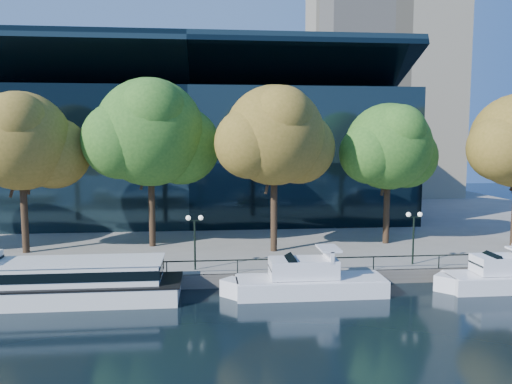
{
  "coord_description": "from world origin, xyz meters",
  "views": [
    {
      "loc": [
        -2.05,
        -31.53,
        10.62
      ],
      "look_at": [
        1.79,
        8.0,
        6.31
      ],
      "focal_mm": 35.0,
      "sensor_mm": 36.0,
      "label": 1
    }
  ],
  "objects": [
    {
      "name": "ground",
      "position": [
        0.0,
        0.0,
        0.0
      ],
      "size": [
        160.0,
        160.0,
        0.0
      ],
      "primitive_type": "plane",
      "color": "black",
      "rests_on": "ground"
    },
    {
      "name": "promenade",
      "position": [
        0.0,
        36.38,
        0.5
      ],
      "size": [
        90.0,
        67.08,
        1.0
      ],
      "color": "slate",
      "rests_on": "ground"
    },
    {
      "name": "railing",
      "position": [
        0.0,
        3.25,
        1.94
      ],
      "size": [
        88.2,
        0.08,
        0.99
      ],
      "color": "black",
      "rests_on": "promenade"
    },
    {
      "name": "convention_building",
      "position": [
        -4.0,
        31.79,
        8.51
      ],
      "size": [
        50.0,
        24.57,
        21.43
      ],
      "color": "black",
      "rests_on": "ground"
    },
    {
      "name": "office_tower",
      "position": [
        28.0,
        55.0,
        33.02
      ],
      "size": [
        22.5,
        22.5,
        65.9
      ],
      "color": "tan",
      "rests_on": "ground"
    },
    {
      "name": "tour_boat",
      "position": [
        -12.28,
        1.0,
        1.41
      ],
      "size": [
        17.45,
        3.89,
        3.31
      ],
      "color": "silver",
      "rests_on": "ground"
    },
    {
      "name": "cruiser_near",
      "position": [
        4.39,
        0.95,
        1.01
      ],
      "size": [
        11.24,
        2.89,
        3.26
      ],
      "color": "white",
      "rests_on": "ground"
    },
    {
      "name": "cruiser_far",
      "position": [
        18.38,
        0.7,
        0.99
      ],
      "size": [
        9.54,
        2.64,
        3.11
      ],
      "color": "white",
      "rests_on": "ground"
    },
    {
      "name": "tree_1",
      "position": [
        -17.2,
        11.34,
        10.19
      ],
      "size": [
        10.19,
        8.36,
        13.45
      ],
      "color": "black",
      "rests_on": "promenade"
    },
    {
      "name": "tree_2",
      "position": [
        -6.83,
        12.94,
        10.91
      ],
      "size": [
        11.82,
        9.69,
        14.84
      ],
      "color": "black",
      "rests_on": "promenade"
    },
    {
      "name": "tree_3",
      "position": [
        3.68,
        9.92,
        10.64
      ],
      "size": [
        10.46,
        8.58,
        14.02
      ],
      "color": "black",
      "rests_on": "promenade"
    },
    {
      "name": "tree_4",
      "position": [
        14.35,
        12.12,
        9.68
      ],
      "size": [
        9.7,
        7.96,
        12.73
      ],
      "color": "black",
      "rests_on": "promenade"
    },
    {
      "name": "lamp_1",
      "position": [
        -3.04,
        4.5,
        3.98
      ],
      "size": [
        1.26,
        0.36,
        4.03
      ],
      "color": "black",
      "rests_on": "promenade"
    },
    {
      "name": "lamp_2",
      "position": [
        13.51,
        4.5,
        3.98
      ],
      "size": [
        1.26,
        0.36,
        4.03
      ],
      "color": "black",
      "rests_on": "promenade"
    }
  ]
}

